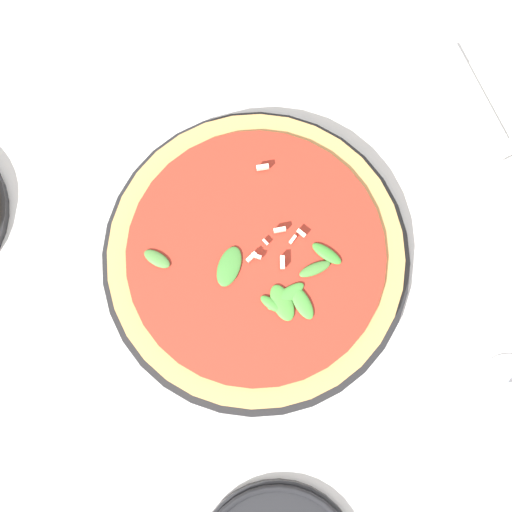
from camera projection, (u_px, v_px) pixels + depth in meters
name	position (u px, v px, depth m)	size (l,w,h in m)	color
ground_plane	(235.00, 246.00, 0.69)	(6.00, 6.00, 0.00)	silver
pizza_arugula_main	(256.00, 258.00, 0.67)	(0.35, 0.35, 0.05)	black
napkin	(488.00, 118.00, 0.71)	(0.15, 0.11, 0.01)	silver
fork	(493.00, 122.00, 0.71)	(0.21, 0.03, 0.00)	silver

